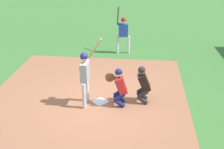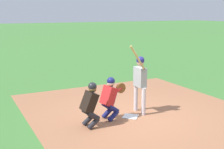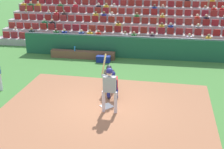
{
  "view_description": "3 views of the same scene",
  "coord_description": "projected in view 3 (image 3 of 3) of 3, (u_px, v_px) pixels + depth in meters",
  "views": [
    {
      "loc": [
        -8.26,
        -1.06,
        4.74
      ],
      "look_at": [
        0.34,
        -0.37,
        0.87
      ],
      "focal_mm": 45.52,
      "sensor_mm": 36.0,
      "label": 1
    },
    {
      "loc": [
        7.33,
        -4.68,
        3.16
      ],
      "look_at": [
        -0.47,
        -0.39,
        1.28
      ],
      "focal_mm": 47.81,
      "sensor_mm": 36.0,
      "label": 2
    },
    {
      "loc": [
        -1.93,
        10.65,
        5.59
      ],
      "look_at": [
        -0.04,
        -1.06,
        0.97
      ],
      "focal_mm": 48.5,
      "sensor_mm": 36.0,
      "label": 3
    }
  ],
  "objects": [
    {
      "name": "home_plate_umpire",
      "position": [
        109.0,
        77.0,
        13.17
      ],
      "size": [
        0.47,
        0.47,
        1.29
      ],
      "color": "#242329",
      "rests_on": "ground_plane"
    },
    {
      "name": "catcher_crouching",
      "position": [
        112.0,
        84.0,
        12.42
      ],
      "size": [
        0.5,
        0.75,
        1.31
      ],
      "color": "navy",
      "rests_on": "ground_plane"
    },
    {
      "name": "batter_at_plate",
      "position": [
        109.0,
        85.0,
        11.26
      ],
      "size": [
        0.63,
        0.66,
        2.21
      ],
      "color": "silver",
      "rests_on": "ground_plane"
    },
    {
      "name": "dugout_bench",
      "position": [
        83.0,
        55.0,
        17.81
      ],
      "size": [
        3.81,
        0.4,
        0.44
      ],
      "primitive_type": "cube",
      "color": "brown",
      "rests_on": "ground_plane"
    },
    {
      "name": "bleacher_stand",
      "position": [
        134.0,
        24.0,
        22.27
      ],
      "size": [
        18.02,
        5.81,
        3.38
      ],
      "color": "#A69F9B",
      "rests_on": "ground_plane"
    },
    {
      "name": "home_plate_marker",
      "position": [
        107.0,
        106.0,
        12.1
      ],
      "size": [
        0.62,
        0.62,
        0.02
      ],
      "primitive_type": "cube",
      "rotation": [
        0.0,
        0.0,
        0.79
      ],
      "color": "white",
      "rests_on": "infield_dirt_patch"
    },
    {
      "name": "equipment_duffel_bag",
      "position": [
        103.0,
        59.0,
        17.17
      ],
      "size": [
        0.79,
        0.39,
        0.35
      ],
      "primitive_type": "cube",
      "rotation": [
        0.0,
        0.0,
        -0.03
      ],
      "color": "navy",
      "rests_on": "ground_plane"
    },
    {
      "name": "infield_dirt_patch",
      "position": [
        105.0,
        112.0,
        11.65
      ],
      "size": [
        8.45,
        7.09,
        0.01
      ],
      "primitive_type": "cube",
      "rotation": [
        0.0,
        0.0,
        -0.03
      ],
      "color": "#A76B49",
      "rests_on": "ground_plane"
    },
    {
      "name": "water_bottle_on_bench",
      "position": [
        75.0,
        49.0,
        17.66
      ],
      "size": [
        0.07,
        0.07,
        0.28
      ],
      "primitive_type": "cylinder",
      "color": "blue",
      "rests_on": "dugout_bench"
    },
    {
      "name": "ground_plane",
      "position": [
        107.0,
        106.0,
        12.11
      ],
      "size": [
        160.0,
        160.0,
        0.0
      ],
      "primitive_type": "plane",
      "color": "#447F37"
    },
    {
      "name": "dugout_wall",
      "position": [
        126.0,
        47.0,
        17.79
      ],
      "size": [
        12.4,
        0.24,
        1.32
      ],
      "color": "#1D593C",
      "rests_on": "ground_plane"
    }
  ]
}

